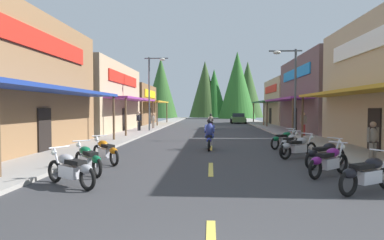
{
  "coord_description": "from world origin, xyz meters",
  "views": [
    {
      "loc": [
        -0.01,
        -2.54,
        2.1
      ],
      "look_at": [
        -1.94,
        29.85,
        0.87
      ],
      "focal_mm": 29.28,
      "sensor_mm": 36.0,
      "label": 1
    }
  ],
  "objects_px": {
    "rider_cruising_trailing": "(211,123)",
    "motorcycle_parked_right_4": "(290,143)",
    "motorcycle_parked_right_2": "(325,154)",
    "streetlamp_left": "(153,84)",
    "parked_car_curbside": "(238,118)",
    "motorcycle_parked_right_1": "(329,161)",
    "motorcycle_parked_right_3": "(298,147)",
    "motorcycle_parked_right_0": "(368,173)",
    "motorcycle_parked_right_5": "(284,139)",
    "pedestrian_strolling": "(373,140)",
    "pedestrian_by_shop": "(153,120)",
    "pedestrian_waiting": "(139,120)",
    "streetlamp_right": "(290,81)",
    "pedestrian_browsing": "(303,122)",
    "motorcycle_parked_left_0": "(71,168)",
    "rider_cruising_lead": "(209,137)",
    "motorcycle_parked_left_2": "(105,151)",
    "motorcycle_parked_left_1": "(88,159)"
  },
  "relations": [
    {
      "from": "motorcycle_parked_left_0",
      "to": "pedestrian_by_shop",
      "type": "relative_size",
      "value": 1.16
    },
    {
      "from": "motorcycle_parked_right_1",
      "to": "pedestrian_strolling",
      "type": "distance_m",
      "value": 3.27
    },
    {
      "from": "motorcycle_parked_right_1",
      "to": "pedestrian_browsing",
      "type": "bearing_deg",
      "value": 37.13
    },
    {
      "from": "streetlamp_right",
      "to": "motorcycle_parked_left_0",
      "type": "relative_size",
      "value": 3.16
    },
    {
      "from": "motorcycle_parked_right_0",
      "to": "motorcycle_parked_right_5",
      "type": "xyz_separation_m",
      "value": [
        -0.08,
        8.48,
        0.0
      ]
    },
    {
      "from": "pedestrian_strolling",
      "to": "streetlamp_left",
      "type": "bearing_deg",
      "value": 11.79
    },
    {
      "from": "motorcycle_parked_left_0",
      "to": "rider_cruising_trailing",
      "type": "relative_size",
      "value": 0.87
    },
    {
      "from": "motorcycle_parked_right_0",
      "to": "rider_cruising_trailing",
      "type": "relative_size",
      "value": 0.88
    },
    {
      "from": "motorcycle_parked_left_2",
      "to": "pedestrian_browsing",
      "type": "xyz_separation_m",
      "value": [
        10.7,
        11.5,
        0.57
      ]
    },
    {
      "from": "motorcycle_parked_left_1",
      "to": "pedestrian_by_shop",
      "type": "height_order",
      "value": "pedestrian_by_shop"
    },
    {
      "from": "rider_cruising_trailing",
      "to": "rider_cruising_lead",
      "type": "bearing_deg",
      "value": 177.51
    },
    {
      "from": "streetlamp_left",
      "to": "parked_car_curbside",
      "type": "bearing_deg",
      "value": 61.87
    },
    {
      "from": "rider_cruising_trailing",
      "to": "motorcycle_parked_right_4",
      "type": "bearing_deg",
      "value": -169.21
    },
    {
      "from": "motorcycle_parked_right_3",
      "to": "parked_car_curbside",
      "type": "distance_m",
      "value": 30.73
    },
    {
      "from": "motorcycle_parked_right_0",
      "to": "pedestrian_strolling",
      "type": "xyz_separation_m",
      "value": [
        2.14,
        4.04,
        0.44
      ]
    },
    {
      "from": "motorcycle_parked_left_2",
      "to": "rider_cruising_trailing",
      "type": "distance_m",
      "value": 19.56
    },
    {
      "from": "pedestrian_strolling",
      "to": "rider_cruising_trailing",
      "type": "bearing_deg",
      "value": -6.38
    },
    {
      "from": "streetlamp_left",
      "to": "parked_car_curbside",
      "type": "xyz_separation_m",
      "value": [
        8.93,
        16.7,
        -3.55
      ]
    },
    {
      "from": "parked_car_curbside",
      "to": "streetlamp_right",
      "type": "bearing_deg",
      "value": -175.77
    },
    {
      "from": "motorcycle_parked_right_0",
      "to": "rider_cruising_trailing",
      "type": "height_order",
      "value": "rider_cruising_trailing"
    },
    {
      "from": "motorcycle_parked_right_4",
      "to": "motorcycle_parked_right_2",
      "type": "bearing_deg",
      "value": -139.47
    },
    {
      "from": "pedestrian_strolling",
      "to": "parked_car_curbside",
      "type": "bearing_deg",
      "value": -20.2
    },
    {
      "from": "motorcycle_parked_left_2",
      "to": "rider_cruising_trailing",
      "type": "bearing_deg",
      "value": -55.39
    },
    {
      "from": "motorcycle_parked_right_5",
      "to": "motorcycle_parked_left_2",
      "type": "distance_m",
      "value": 9.15
    },
    {
      "from": "motorcycle_parked_right_2",
      "to": "parked_car_curbside",
      "type": "distance_m",
      "value": 32.8
    },
    {
      "from": "motorcycle_parked_right_4",
      "to": "pedestrian_waiting",
      "type": "relative_size",
      "value": 1.0
    },
    {
      "from": "motorcycle_parked_right_1",
      "to": "rider_cruising_trailing",
      "type": "distance_m",
      "value": 21.28
    },
    {
      "from": "pedestrian_browsing",
      "to": "pedestrian_strolling",
      "type": "distance_m",
      "value": 11.16
    },
    {
      "from": "motorcycle_parked_right_4",
      "to": "pedestrian_waiting",
      "type": "distance_m",
      "value": 15.99
    },
    {
      "from": "streetlamp_left",
      "to": "streetlamp_right",
      "type": "xyz_separation_m",
      "value": [
        10.2,
        -6.83,
        -0.39
      ]
    },
    {
      "from": "motorcycle_parked_right_1",
      "to": "motorcycle_parked_left_0",
      "type": "bearing_deg",
      "value": 153.13
    },
    {
      "from": "streetlamp_left",
      "to": "parked_car_curbside",
      "type": "height_order",
      "value": "streetlamp_left"
    },
    {
      "from": "motorcycle_parked_right_0",
      "to": "motorcycle_parked_right_5",
      "type": "distance_m",
      "value": 8.48
    },
    {
      "from": "rider_cruising_trailing",
      "to": "pedestrian_waiting",
      "type": "distance_m",
      "value": 7.25
    },
    {
      "from": "motorcycle_parked_right_2",
      "to": "motorcycle_parked_right_4",
      "type": "height_order",
      "value": "same"
    },
    {
      "from": "motorcycle_parked_right_3",
      "to": "parked_car_curbside",
      "type": "bearing_deg",
      "value": 57.87
    },
    {
      "from": "motorcycle_parked_right_3",
      "to": "parked_car_curbside",
      "type": "height_order",
      "value": "parked_car_curbside"
    },
    {
      "from": "streetlamp_left",
      "to": "pedestrian_strolling",
      "type": "height_order",
      "value": "streetlamp_left"
    },
    {
      "from": "rider_cruising_trailing",
      "to": "motorcycle_parked_right_5",
      "type": "bearing_deg",
      "value": -167.43
    },
    {
      "from": "pedestrian_by_shop",
      "to": "parked_car_curbside",
      "type": "xyz_separation_m",
      "value": [
        9.48,
        13.48,
        -0.23
      ]
    },
    {
      "from": "motorcycle_parked_right_2",
      "to": "rider_cruising_trailing",
      "type": "relative_size",
      "value": 0.85
    },
    {
      "from": "streetlamp_right",
      "to": "motorcycle_parked_right_3",
      "type": "xyz_separation_m",
      "value": [
        -1.44,
        -7.21,
        -3.36
      ]
    },
    {
      "from": "motorcycle_parked_right_2",
      "to": "pedestrian_by_shop",
      "type": "distance_m",
      "value": 21.62
    },
    {
      "from": "pedestrian_waiting",
      "to": "motorcycle_parked_left_2",
      "type": "bearing_deg",
      "value": 132.76
    },
    {
      "from": "motorcycle_parked_right_3",
      "to": "motorcycle_parked_left_2",
      "type": "xyz_separation_m",
      "value": [
        -7.64,
        -1.69,
        0.0
      ]
    },
    {
      "from": "rider_cruising_lead",
      "to": "pedestrian_by_shop",
      "type": "xyz_separation_m",
      "value": [
        -5.59,
        14.77,
        0.26
      ]
    },
    {
      "from": "motorcycle_parked_left_0",
      "to": "pedestrian_by_shop",
      "type": "bearing_deg",
      "value": -52.43
    },
    {
      "from": "pedestrian_strolling",
      "to": "motorcycle_parked_right_5",
      "type": "bearing_deg",
      "value": 2.45
    },
    {
      "from": "motorcycle_parked_right_2",
      "to": "pedestrian_strolling",
      "type": "xyz_separation_m",
      "value": [
        1.99,
        0.74,
        0.44
      ]
    },
    {
      "from": "motorcycle_parked_right_3",
      "to": "pedestrian_waiting",
      "type": "height_order",
      "value": "pedestrian_waiting"
    }
  ]
}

